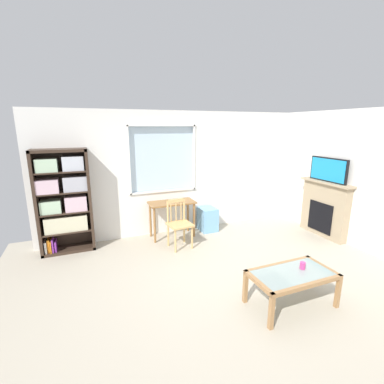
{
  "coord_description": "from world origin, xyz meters",
  "views": [
    {
      "loc": [
        -1.84,
        -3.19,
        2.22
      ],
      "look_at": [
        -0.15,
        0.97,
        1.13
      ],
      "focal_mm": 25.54,
      "sensor_mm": 36.0,
      "label": 1
    }
  ],
  "objects_px": {
    "bookshelf": "(64,199)",
    "sippy_cup": "(303,266)",
    "coffee_table": "(292,277)",
    "wooden_chair": "(179,223)",
    "fireplace": "(324,209)",
    "desk_under_window": "(172,208)",
    "plastic_drawer_unit": "(208,219)",
    "tv": "(328,170)"
  },
  "relations": [
    {
      "from": "tv",
      "to": "sippy_cup",
      "type": "xyz_separation_m",
      "value": [
        -2.03,
        -1.55,
        -0.89
      ]
    },
    {
      "from": "wooden_chair",
      "to": "fireplace",
      "type": "relative_size",
      "value": 0.79
    },
    {
      "from": "tv",
      "to": "sippy_cup",
      "type": "bearing_deg",
      "value": -142.53
    },
    {
      "from": "desk_under_window",
      "to": "plastic_drawer_unit",
      "type": "xyz_separation_m",
      "value": [
        0.82,
        0.05,
        -0.36
      ]
    },
    {
      "from": "sippy_cup",
      "to": "bookshelf",
      "type": "bearing_deg",
      "value": 135.89
    },
    {
      "from": "wooden_chair",
      "to": "coffee_table",
      "type": "bearing_deg",
      "value": -71.31
    },
    {
      "from": "coffee_table",
      "to": "sippy_cup",
      "type": "xyz_separation_m",
      "value": [
        0.18,
        0.03,
        0.11
      ]
    },
    {
      "from": "fireplace",
      "to": "coffee_table",
      "type": "distance_m",
      "value": 2.74
    },
    {
      "from": "fireplace",
      "to": "sippy_cup",
      "type": "height_order",
      "value": "fireplace"
    },
    {
      "from": "plastic_drawer_unit",
      "to": "fireplace",
      "type": "distance_m",
      "value": 2.42
    },
    {
      "from": "desk_under_window",
      "to": "fireplace",
      "type": "relative_size",
      "value": 0.81
    },
    {
      "from": "wooden_chair",
      "to": "plastic_drawer_unit",
      "type": "xyz_separation_m",
      "value": [
        0.86,
        0.56,
        -0.21
      ]
    },
    {
      "from": "tv",
      "to": "desk_under_window",
      "type": "bearing_deg",
      "value": 159.33
    },
    {
      "from": "bookshelf",
      "to": "coffee_table",
      "type": "xyz_separation_m",
      "value": [
        2.66,
        -2.79,
        -0.59
      ]
    },
    {
      "from": "bookshelf",
      "to": "wooden_chair",
      "type": "height_order",
      "value": "bookshelf"
    },
    {
      "from": "fireplace",
      "to": "bookshelf",
      "type": "bearing_deg",
      "value": 166.15
    },
    {
      "from": "desk_under_window",
      "to": "coffee_table",
      "type": "bearing_deg",
      "value": -75.36
    },
    {
      "from": "bookshelf",
      "to": "wooden_chair",
      "type": "xyz_separation_m",
      "value": [
        1.93,
        -0.62,
        -0.51
      ]
    },
    {
      "from": "fireplace",
      "to": "coffee_table",
      "type": "height_order",
      "value": "fireplace"
    },
    {
      "from": "plastic_drawer_unit",
      "to": "sippy_cup",
      "type": "relative_size",
      "value": 5.57
    },
    {
      "from": "wooden_chair",
      "to": "tv",
      "type": "xyz_separation_m",
      "value": [
        2.94,
        -0.58,
        0.92
      ]
    },
    {
      "from": "wooden_chair",
      "to": "sippy_cup",
      "type": "relative_size",
      "value": 10.0
    },
    {
      "from": "desk_under_window",
      "to": "tv",
      "type": "distance_m",
      "value": 3.2
    },
    {
      "from": "wooden_chair",
      "to": "tv",
      "type": "distance_m",
      "value": 3.14
    },
    {
      "from": "plastic_drawer_unit",
      "to": "coffee_table",
      "type": "bearing_deg",
      "value": -92.6
    },
    {
      "from": "desk_under_window",
      "to": "wooden_chair",
      "type": "xyz_separation_m",
      "value": [
        -0.03,
        -0.51,
        -0.15
      ]
    },
    {
      "from": "desk_under_window",
      "to": "sippy_cup",
      "type": "bearing_deg",
      "value": -71.56
    },
    {
      "from": "fireplace",
      "to": "sippy_cup",
      "type": "xyz_separation_m",
      "value": [
        -2.04,
        -1.55,
        -0.08
      ]
    },
    {
      "from": "bookshelf",
      "to": "sippy_cup",
      "type": "xyz_separation_m",
      "value": [
        2.84,
        -2.76,
        -0.48
      ]
    },
    {
      "from": "tv",
      "to": "wooden_chair",
      "type": "bearing_deg",
      "value": 168.78
    },
    {
      "from": "plastic_drawer_unit",
      "to": "coffee_table",
      "type": "distance_m",
      "value": 2.74
    },
    {
      "from": "desk_under_window",
      "to": "wooden_chair",
      "type": "height_order",
      "value": "wooden_chair"
    },
    {
      "from": "desk_under_window",
      "to": "plastic_drawer_unit",
      "type": "bearing_deg",
      "value": 3.47
    },
    {
      "from": "bookshelf",
      "to": "wooden_chair",
      "type": "relative_size",
      "value": 2.05
    },
    {
      "from": "bookshelf",
      "to": "sippy_cup",
      "type": "relative_size",
      "value": 20.53
    },
    {
      "from": "sippy_cup",
      "to": "coffee_table",
      "type": "bearing_deg",
      "value": -170.88
    },
    {
      "from": "wooden_chair",
      "to": "plastic_drawer_unit",
      "type": "relative_size",
      "value": 1.79
    },
    {
      "from": "coffee_table",
      "to": "fireplace",
      "type": "bearing_deg",
      "value": 35.38
    },
    {
      "from": "wooden_chair",
      "to": "fireplace",
      "type": "distance_m",
      "value": 3.02
    },
    {
      "from": "bookshelf",
      "to": "fireplace",
      "type": "xyz_separation_m",
      "value": [
        4.89,
        -1.2,
        -0.4
      ]
    },
    {
      "from": "wooden_chair",
      "to": "tv",
      "type": "height_order",
      "value": "tv"
    },
    {
      "from": "desk_under_window",
      "to": "wooden_chair",
      "type": "bearing_deg",
      "value": -93.61
    }
  ]
}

